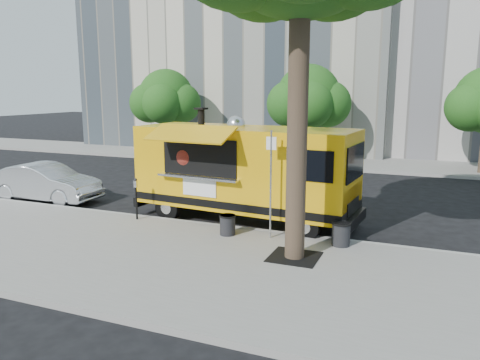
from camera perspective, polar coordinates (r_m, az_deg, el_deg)
The scene contains 13 objects.
ground at distance 15.15m, azimuth -0.03°, elevation -5.22°, with size 120.00×120.00×0.00m, color black.
sidewalk at distance 11.71m, azimuth -7.56°, elevation -9.87°, with size 60.00×6.00×0.15m, color gray.
curb at distance 14.31m, azimuth -1.44°, elevation -5.89°, with size 60.00×0.14×0.16m, color #999993.
far_sidewalk at distance 27.84m, azimuth 10.53°, elevation 2.20°, with size 60.00×5.00×0.15m, color gray.
tree_well at distance 11.78m, azimuth 6.64°, elevation -9.30°, with size 1.20×1.20×0.02m, color black.
far_tree_a at distance 30.08m, azimuth -8.99°, elevation 9.96°, with size 3.42×3.42×5.36m.
far_tree_b at distance 26.97m, azimuth 8.35°, elevation 10.01°, with size 3.60×3.60×5.50m.
sign_post at distance 12.78m, azimuth 3.78°, elevation 0.24°, with size 0.28×0.06×3.00m.
parking_meter at distance 15.15m, azimuth -12.56°, elevation -1.65°, with size 0.11×0.11×1.33m.
food_truck at distance 14.90m, azimuth 0.43°, elevation 1.23°, with size 7.48×3.69×3.62m.
sedan at distance 19.43m, azimuth -22.60°, elevation -0.28°, with size 1.52×4.36×1.44m, color #BABCC2.
trash_bin_left at distance 12.73m, azimuth 12.22°, elevation -6.38°, with size 0.52×0.52×0.62m.
trash_bin_right at distance 13.35m, azimuth -1.52°, elevation -5.41°, with size 0.48×0.48×0.57m.
Camera 1 is at (5.50, -13.47, 4.21)m, focal length 35.00 mm.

